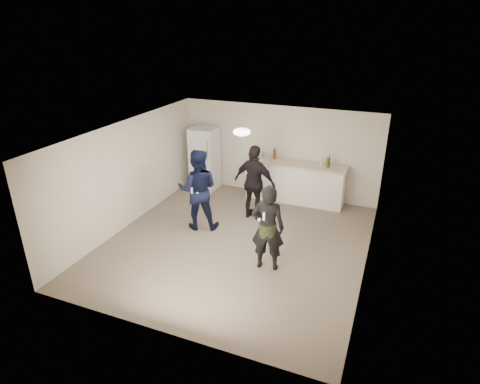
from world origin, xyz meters
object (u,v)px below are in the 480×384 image
at_px(woman, 268,228).
at_px(spectator, 255,183).
at_px(fridge, 205,159).
at_px(shaker, 262,154).
at_px(counter, 295,183).
at_px(man, 198,190).

distance_m(woman, spectator, 2.20).
relative_size(fridge, woman, 1.02).
xyz_separation_m(fridge, shaker, (1.67, 0.18, 0.28)).
height_order(counter, shaker, shaker).
distance_m(man, woman, 2.28).
bearing_deg(shaker, counter, -6.29).
bearing_deg(man, woman, 133.16).
bearing_deg(woman, man, -35.16).
bearing_deg(shaker, spectator, -77.73).
distance_m(counter, spectator, 1.56).
xyz_separation_m(counter, fridge, (-2.65, -0.07, 0.38)).
bearing_deg(counter, woman, -84.31).
bearing_deg(fridge, woman, -47.46).
bearing_deg(woman, shaker, -77.68).
bearing_deg(woman, spectator, -71.87).
height_order(shaker, spectator, spectator).
distance_m(counter, fridge, 2.68).
height_order(fridge, shaker, fridge).
xyz_separation_m(counter, man, (-1.71, -2.30, 0.43)).
xyz_separation_m(fridge, woman, (2.98, -3.25, -0.01)).
bearing_deg(spectator, fridge, -24.26).
xyz_separation_m(shaker, spectator, (0.32, -1.46, -0.24)).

